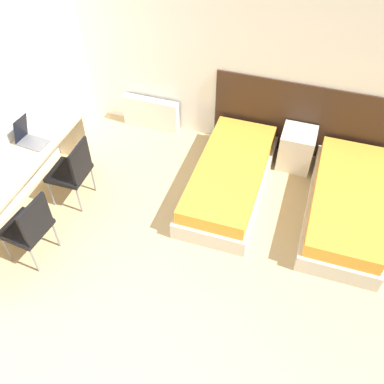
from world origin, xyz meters
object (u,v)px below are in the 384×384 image
(bed_near_door, at_px, (346,204))
(chair_near_laptop, at_px, (73,170))
(chair_near_notebook, at_px, (29,226))
(laptop, at_px, (29,138))
(bed_near_window, at_px, (229,178))
(nightstand, at_px, (296,148))

(bed_near_door, xyz_separation_m, chair_near_laptop, (-3.10, -0.73, 0.29))
(chair_near_notebook, height_order, laptop, laptop)
(bed_near_window, relative_size, nightstand, 3.64)
(chair_near_laptop, bearing_deg, laptop, 179.21)
(bed_near_window, distance_m, laptop, 2.39)
(bed_near_door, bearing_deg, bed_near_window, 180.00)
(chair_near_notebook, relative_size, laptop, 2.54)
(nightstand, bearing_deg, laptop, -152.83)
(chair_near_notebook, bearing_deg, nightstand, 50.54)
(chair_near_notebook, distance_m, laptop, 1.07)
(bed_near_window, bearing_deg, chair_near_laptop, -156.81)
(bed_near_window, bearing_deg, laptop, -161.44)
(bed_near_window, xyz_separation_m, chair_near_laptop, (-1.70, -0.73, 0.29))
(bed_near_door, distance_m, chair_near_laptop, 3.20)
(nightstand, bearing_deg, bed_near_door, -46.83)
(nightstand, relative_size, chair_near_laptop, 0.61)
(bed_near_door, relative_size, chair_near_notebook, 2.22)
(bed_near_door, bearing_deg, nightstand, 133.17)
(nightstand, distance_m, chair_near_laptop, 2.83)
(chair_near_laptop, bearing_deg, chair_near_notebook, -91.09)
(laptop, bearing_deg, nightstand, 32.06)
(bed_near_door, relative_size, chair_near_laptop, 2.22)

